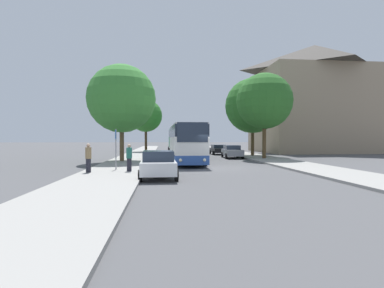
{
  "coord_description": "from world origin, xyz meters",
  "views": [
    {
      "loc": [
        -3.87,
        -22.32,
        2.24
      ],
      "look_at": [
        -0.24,
        14.18,
        1.54
      ],
      "focal_mm": 28.0,
      "sensor_mm": 36.0,
      "label": 1
    }
  ],
  "objects_px": {
    "bus_front": "(186,143)",
    "pedestrian_waiting_far": "(129,158)",
    "parked_car_left_curb": "(158,164)",
    "tree_left_far": "(146,116)",
    "parked_car_right_near": "(232,151)",
    "pedestrian_waiting_near": "(88,158)",
    "parked_car_right_far": "(218,149)",
    "bus_stop_sign": "(116,145)",
    "tree_right_mid": "(253,106)",
    "tree_left_near": "(122,99)",
    "bus_middle": "(179,141)",
    "tree_right_near": "(264,101)"
  },
  "relations": [
    {
      "from": "bus_front",
      "to": "pedestrian_waiting_far",
      "type": "height_order",
      "value": "bus_front"
    },
    {
      "from": "parked_car_left_curb",
      "to": "tree_left_far",
      "type": "bearing_deg",
      "value": 93.46
    },
    {
      "from": "parked_car_right_near",
      "to": "tree_left_far",
      "type": "xyz_separation_m",
      "value": [
        -10.42,
        14.86,
        5.05
      ]
    },
    {
      "from": "pedestrian_waiting_near",
      "to": "tree_left_far",
      "type": "distance_m",
      "value": 29.57
    },
    {
      "from": "pedestrian_waiting_near",
      "to": "tree_left_far",
      "type": "xyz_separation_m",
      "value": [
        1.91,
        29.12,
        4.76
      ]
    },
    {
      "from": "bus_front",
      "to": "parked_car_right_far",
      "type": "distance_m",
      "value": 14.68
    },
    {
      "from": "parked_car_left_curb",
      "to": "tree_left_far",
      "type": "distance_m",
      "value": 31.65
    },
    {
      "from": "parked_car_left_curb",
      "to": "parked_car_right_near",
      "type": "height_order",
      "value": "parked_car_left_curb"
    },
    {
      "from": "bus_stop_sign",
      "to": "tree_right_mid",
      "type": "xyz_separation_m",
      "value": [
        14.1,
        15.29,
        4.4
      ]
    },
    {
      "from": "tree_left_far",
      "to": "parked_car_right_far",
      "type": "bearing_deg",
      "value": -35.2
    },
    {
      "from": "pedestrian_waiting_far",
      "to": "tree_left_near",
      "type": "relative_size",
      "value": 0.19
    },
    {
      "from": "bus_middle",
      "to": "pedestrian_waiting_far",
      "type": "height_order",
      "value": "bus_middle"
    },
    {
      "from": "tree_right_near",
      "to": "bus_front",
      "type": "bearing_deg",
      "value": -158.33
    },
    {
      "from": "pedestrian_waiting_near",
      "to": "tree_right_mid",
      "type": "height_order",
      "value": "tree_right_mid"
    },
    {
      "from": "parked_car_right_near",
      "to": "tree_right_mid",
      "type": "bearing_deg",
      "value": -138.15
    },
    {
      "from": "bus_front",
      "to": "tree_left_near",
      "type": "distance_m",
      "value": 7.22
    },
    {
      "from": "parked_car_right_far",
      "to": "tree_left_near",
      "type": "distance_m",
      "value": 17.69
    },
    {
      "from": "parked_car_right_far",
      "to": "tree_right_near",
      "type": "relative_size",
      "value": 0.46
    },
    {
      "from": "tree_left_far",
      "to": "tree_left_near",
      "type": "bearing_deg",
      "value": -93.33
    },
    {
      "from": "tree_left_far",
      "to": "tree_right_mid",
      "type": "height_order",
      "value": "tree_right_mid"
    },
    {
      "from": "bus_front",
      "to": "bus_stop_sign",
      "type": "distance_m",
      "value": 8.53
    },
    {
      "from": "bus_front",
      "to": "pedestrian_waiting_far",
      "type": "relative_size",
      "value": 6.57
    },
    {
      "from": "bus_middle",
      "to": "parked_car_right_near",
      "type": "xyz_separation_m",
      "value": [
        5.52,
        -8.54,
        -1.12
      ]
    },
    {
      "from": "bus_front",
      "to": "parked_car_right_near",
      "type": "height_order",
      "value": "bus_front"
    },
    {
      "from": "parked_car_right_far",
      "to": "bus_stop_sign",
      "type": "height_order",
      "value": "bus_stop_sign"
    },
    {
      "from": "pedestrian_waiting_far",
      "to": "bus_stop_sign",
      "type": "bearing_deg",
      "value": -85.27
    },
    {
      "from": "tree_left_far",
      "to": "bus_front",
      "type": "bearing_deg",
      "value": -77.21
    },
    {
      "from": "pedestrian_waiting_near",
      "to": "tree_right_near",
      "type": "relative_size",
      "value": 0.2
    },
    {
      "from": "parked_car_right_near",
      "to": "pedestrian_waiting_far",
      "type": "height_order",
      "value": "pedestrian_waiting_far"
    },
    {
      "from": "bus_middle",
      "to": "tree_left_far",
      "type": "xyz_separation_m",
      "value": [
        -4.89,
        6.33,
        3.92
      ]
    },
    {
      "from": "parked_car_right_near",
      "to": "tree_right_near",
      "type": "distance_m",
      "value": 6.59
    },
    {
      "from": "bus_front",
      "to": "tree_left_far",
      "type": "bearing_deg",
      "value": 102.23
    },
    {
      "from": "parked_car_left_curb",
      "to": "pedestrian_waiting_near",
      "type": "relative_size",
      "value": 2.25
    },
    {
      "from": "parked_car_left_curb",
      "to": "tree_left_near",
      "type": "relative_size",
      "value": 0.45
    },
    {
      "from": "tree_right_mid",
      "to": "bus_front",
      "type": "bearing_deg",
      "value": -136.11
    },
    {
      "from": "parked_car_right_near",
      "to": "tree_right_mid",
      "type": "height_order",
      "value": "tree_right_mid"
    },
    {
      "from": "bus_front",
      "to": "parked_car_right_near",
      "type": "distance_m",
      "value": 8.29
    },
    {
      "from": "bus_middle",
      "to": "bus_stop_sign",
      "type": "height_order",
      "value": "bus_middle"
    },
    {
      "from": "bus_stop_sign",
      "to": "tree_left_far",
      "type": "bearing_deg",
      "value": 88.96
    },
    {
      "from": "bus_middle",
      "to": "tree_left_far",
      "type": "distance_m",
      "value": 8.91
    },
    {
      "from": "bus_front",
      "to": "bus_middle",
      "type": "bearing_deg",
      "value": 88.76
    },
    {
      "from": "bus_stop_sign",
      "to": "tree_left_far",
      "type": "distance_m",
      "value": 27.84
    },
    {
      "from": "pedestrian_waiting_near",
      "to": "tree_left_far",
      "type": "height_order",
      "value": "tree_left_far"
    },
    {
      "from": "pedestrian_waiting_near",
      "to": "parked_car_right_far",
      "type": "bearing_deg",
      "value": -121.49
    },
    {
      "from": "parked_car_left_curb",
      "to": "tree_right_mid",
      "type": "xyz_separation_m",
      "value": [
        11.22,
        18.9,
        5.42
      ]
    },
    {
      "from": "tree_left_near",
      "to": "pedestrian_waiting_far",
      "type": "bearing_deg",
      "value": -79.61
    },
    {
      "from": "bus_front",
      "to": "tree_right_near",
      "type": "height_order",
      "value": "tree_right_near"
    },
    {
      "from": "parked_car_right_near",
      "to": "parked_car_left_curb",
      "type": "bearing_deg",
      "value": 66.21
    },
    {
      "from": "tree_left_far",
      "to": "bus_middle",
      "type": "bearing_deg",
      "value": -52.3
    },
    {
      "from": "bus_middle",
      "to": "parked_car_right_far",
      "type": "distance_m",
      "value": 5.62
    }
  ]
}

